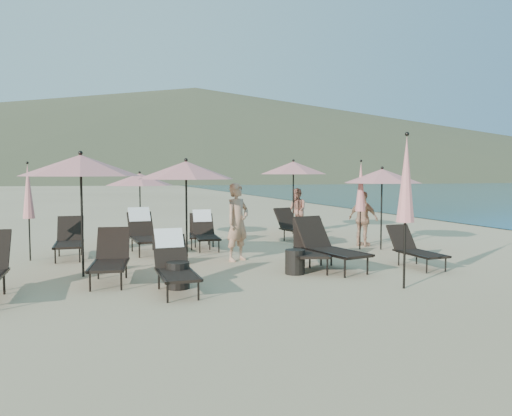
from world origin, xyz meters
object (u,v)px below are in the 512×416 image
object	(u,v)px
lounger_4	(310,246)
umbrella_closed_2	(28,192)
lounger_6	(69,239)
beachgoer_a	(238,222)
umbrella_closed_1	(361,187)
beachgoer_b	(297,210)
lounger_5	(415,248)
umbrella_open_0	(81,166)
lounger_10	(297,226)
side_table_1	(295,262)
lounger_2	(174,262)
umbrella_open_4	(293,168)
lounger_3	(329,246)
umbrella_open_2	(382,176)
lounger_7	(144,231)
umbrella_closed_0	(406,180)
side_table_0	(178,275)
lounger_9	(200,231)
umbrella_open_3	(140,179)
lounger_1	(110,258)
beachgoer_c	(363,219)
umbrella_open_1	(186,170)
lounger_8	(205,230)

from	to	relation	value
lounger_4	umbrella_closed_2	bearing A→B (deg)	173.22
lounger_6	beachgoer_a	distance (m)	4.09
umbrella_closed_1	beachgoer_b	world-z (taller)	umbrella_closed_1
lounger_5	beachgoer_b	bearing A→B (deg)	88.50
umbrella_open_0	umbrella_closed_2	bearing A→B (deg)	117.42
lounger_10	umbrella_open_0	bearing A→B (deg)	-166.15
side_table_1	lounger_2	bearing A→B (deg)	-166.49
umbrella_closed_1	umbrella_open_4	bearing A→B (deg)	95.45
lounger_3	lounger_5	bearing A→B (deg)	-21.88
umbrella_open_2	umbrella_closed_1	xyz separation A→B (m)	(-0.51, 0.21, -0.29)
lounger_7	umbrella_closed_0	distance (m)	7.00
lounger_4	lounger_5	distance (m)	2.28
lounger_2	beachgoer_a	size ratio (longest dim) A/B	0.91
umbrella_open_0	beachgoer_a	size ratio (longest dim) A/B	1.37
lounger_7	side_table_0	size ratio (longest dim) A/B	3.90
lounger_2	lounger_9	bearing A→B (deg)	72.73
lounger_4	lounger_9	world-z (taller)	lounger_4
umbrella_closed_0	umbrella_closed_1	world-z (taller)	umbrella_closed_0
lounger_7	umbrella_closed_2	xyz separation A→B (m)	(-2.63, -0.51, 1.06)
umbrella_open_0	side_table_1	bearing A→B (deg)	-15.05
lounger_6	umbrella_open_3	size ratio (longest dim) A/B	0.80
umbrella_open_4	umbrella_closed_1	xyz separation A→B (m)	(0.36, -3.73, -0.54)
lounger_10	umbrella_open_2	size ratio (longest dim) A/B	0.81
lounger_10	lounger_1	bearing A→B (deg)	-159.44
umbrella_open_3	umbrella_open_0	bearing A→B (deg)	-108.45
umbrella_open_0	side_table_1	world-z (taller)	umbrella_open_0
lounger_10	beachgoer_c	distance (m)	2.02
lounger_7	umbrella_open_4	size ratio (longest dim) A/B	0.73
umbrella_open_1	umbrella_open_4	bearing A→B (deg)	44.22
lounger_7	lounger_9	world-z (taller)	lounger_7
lounger_1	beachgoer_c	xyz separation A→B (m)	(6.85, 2.50, 0.32)
lounger_6	lounger_7	xyz separation A→B (m)	(1.78, 0.35, 0.09)
umbrella_open_4	side_table_0	size ratio (longest dim) A/B	5.31
lounger_3	lounger_4	distance (m)	0.41
lounger_7	lounger_4	bearing A→B (deg)	-51.38
umbrella_open_0	beachgoer_c	world-z (taller)	umbrella_open_0
umbrella_open_0	umbrella_closed_2	xyz separation A→B (m)	(-1.18, 2.28, -0.58)
lounger_8	umbrella_open_3	world-z (taller)	umbrella_open_3
umbrella_open_0	beachgoer_c	bearing A→B (deg)	14.35
umbrella_closed_1	side_table_1	world-z (taller)	umbrella_closed_1
umbrella_open_1	umbrella_closed_1	world-z (taller)	umbrella_closed_1
lounger_9	umbrella_open_4	bearing A→B (deg)	37.84
lounger_5	lounger_10	world-z (taller)	lounger_10
lounger_5	umbrella_closed_0	size ratio (longest dim) A/B	0.55
lounger_1	lounger_2	distance (m)	1.47
beachgoer_a	lounger_1	bearing A→B (deg)	175.43
lounger_8	umbrella_open_0	distance (m)	4.56
lounger_2	beachgoer_b	xyz separation A→B (m)	(5.31, 7.02, 0.28)
lounger_10	umbrella_closed_2	distance (m)	7.29
lounger_4	side_table_1	size ratio (longest dim) A/B	3.78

